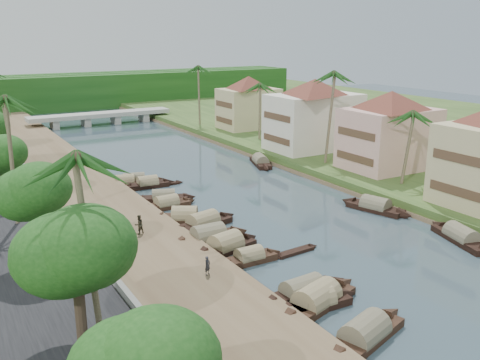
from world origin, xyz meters
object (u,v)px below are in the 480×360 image
bridge (101,116)px  sampan_0 (365,335)px  sampan_1 (315,302)px  person_near (208,266)px

bridge → sampan_0: bearing=-96.0°
sampan_0 → sampan_1: 4.68m
sampan_0 → sampan_1: sampan_0 is taller
person_near → sampan_1: bearing=-76.4°
sampan_0 → person_near: (-4.69, 11.38, 1.09)m
sampan_1 → person_near: (-4.65, 6.70, 1.10)m
bridge → person_near: bridge is taller
bridge → person_near: 74.86m
bridge → person_near: bearing=-100.5°
sampan_0 → person_near: bearing=95.3°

